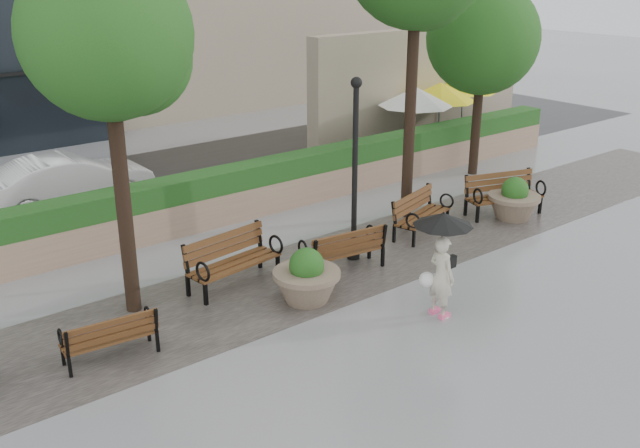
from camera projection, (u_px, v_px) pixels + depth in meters
ground at (450, 312)px, 13.51m from camera, size 100.00×100.00×0.00m
cobble_strip at (347, 262)px, 15.71m from camera, size 28.00×3.20×0.01m
hedge_wall at (247, 190)px, 18.41m from camera, size 24.00×0.80×1.35m
cafe_wall at (422, 85)px, 25.68m from camera, size 10.00×0.60×4.00m
cafe_hedge at (456, 140)px, 24.32m from camera, size 8.00×0.50×0.90m
asphalt_street at (175, 179)px, 21.57m from camera, size 40.00×7.00×0.00m
bench_0 at (111, 346)px, 11.85m from camera, size 1.60×0.77×0.83m
bench_1 at (234, 271)px, 14.49m from camera, size 2.10×1.07×1.08m
bench_2 at (343, 259)px, 15.17m from camera, size 1.89×0.95×0.97m
bench_3 at (421, 222)px, 17.24m from camera, size 1.98×1.23×1.00m
bench_4 at (503, 203)px, 18.51m from camera, size 2.14×1.36×1.08m
planter_left at (307, 281)px, 13.80m from camera, size 1.32×1.32×1.10m
planter_right at (514, 203)px, 18.19m from camera, size 1.32×1.32×1.11m
lamppost at (355, 183)px, 15.29m from camera, size 0.28×0.28×4.03m
tree_0 at (114, 42)px, 12.00m from camera, size 3.07×2.90×6.57m
tree_2 at (484, 41)px, 20.92m from camera, size 3.40×3.30×5.76m
patio_umb_white at (416, 97)px, 23.48m from camera, size 2.50×2.50×2.30m
patio_umb_yellow_a at (440, 92)px, 24.34m from camera, size 2.50×2.50×2.30m
patio_umb_yellow_b at (464, 83)px, 26.02m from camera, size 2.50×2.50×2.30m
car_right at (69, 182)px, 18.92m from camera, size 4.41×1.57×1.45m
pedestrian at (442, 254)px, 12.98m from camera, size 1.10×1.10×2.02m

